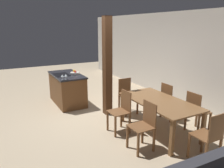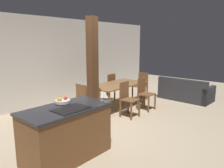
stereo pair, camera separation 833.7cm
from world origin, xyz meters
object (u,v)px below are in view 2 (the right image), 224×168
Objects in this scene: dining_chair_near_right at (145,93)px; dining_chair_far_left at (91,91)px; dining_chair_foot_end at (141,85)px; kitchen_island at (66,133)px; wine_glass_near at (106,96)px; couch at (185,92)px; dining_chair_near_left at (128,98)px; wine_glass_middle at (102,95)px; fruit_bowl at (62,101)px; dining_chair_far_right at (109,86)px; dining_chair_head_end at (85,100)px; dining_table at (117,87)px; timber_post at (93,73)px.

dining_chair_far_left is at bearing 120.46° from dining_chair_near_right.
kitchen_island is at bearing -73.84° from dining_chair_foot_end.
couch is (4.33, 0.31, -0.76)m from wine_glass_near.
wine_glass_near is 0.16× the size of dining_chair_near_left.
wine_glass_middle is 0.16× the size of dining_chair_near_left.
dining_chair_foot_end is 1.52m from couch.
fruit_bowl is 2.31m from dining_chair_near_left.
dining_chair_head_end is at bearing 22.39° from dining_chair_far_right.
wine_glass_middle is 0.16× the size of dining_chair_far_right.
couch is (2.63, -1.87, -0.24)m from dining_chair_far_left.
dining_table is at bearing 120.46° from dining_chair_near_right.
dining_chair_far_right reaches higher than couch.
dining_table is 1.98× the size of dining_chair_far_left.
fruit_bowl reaches higher than dining_chair_near_left.
wine_glass_middle is at bearing -18.10° from kitchen_island.
dining_chair_far_left is 1.00× the size of dining_chair_far_right.
kitchen_island is 3.01m from dining_table.
timber_post is (-2.75, -0.49, 0.76)m from dining_chair_foot_end.
couch is (1.81, -0.47, -0.24)m from dining_chair_near_right.
dining_chair_far_right is at bearing 90.00° from dining_chair_near_right.
fruit_bowl is 1.84× the size of wine_glass_middle.
dining_chair_far_left reaches higher than kitchen_island.
fruit_bowl reaches higher than couch.
dining_chair_near_right reaches higher than couch.
dining_chair_far_right is at bearing -67.61° from dining_chair_head_end.
dining_chair_near_right is at bearing 8.53° from kitchen_island.
fruit_bowl is 1.73m from dining_chair_head_end.
dining_chair_far_left is (2.36, 1.87, 0.04)m from kitchen_island.
wine_glass_middle is at bearing -164.69° from dining_chair_near_right.
kitchen_island is at bearing 154.87° from wine_glass_near.
timber_post is at bearing 57.06° from wine_glass_near.
timber_post reaches higher than dining_chair_near_left.
dining_chair_head_end is at bearing 157.61° from dining_chair_near_right.
kitchen_island is 1.59× the size of dining_chair_foot_end.
dining_chair_far_left is (1.70, 2.09, -0.52)m from wine_glass_middle.
dining_chair_far_right is 1.12m from dining_chair_foot_end.
wine_glass_middle is 1.70m from dining_chair_head_end.
wine_glass_middle is (0.55, -0.44, 0.07)m from fruit_bowl.
wine_glass_middle is at bearing -157.92° from dining_chair_near_left.
dining_chair_near_right is (0.82, 0.00, 0.00)m from dining_chair_near_left.
dining_chair_near_left is 1.00× the size of dining_chair_far_right.
wine_glass_middle is (0.65, -0.21, 0.56)m from kitchen_island.
wine_glass_middle reaches higher than dining_chair_near_right.
wine_glass_middle is 0.06× the size of timber_post.
timber_post is at bearing 32.23° from dining_chair_far_right.
dining_chair_near_right is at bearing -51.37° from dining_chair_foot_end.
dining_chair_foot_end is at bearing 22.39° from dining_chair_near_left.
dining_table is 0.82m from dining_chair_far_right.
wine_glass_middle is 0.08× the size of couch.
dining_chair_near_right is (0.41, -0.70, -0.14)m from dining_table.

